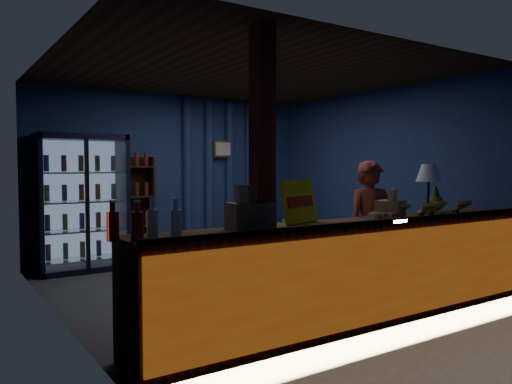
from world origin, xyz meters
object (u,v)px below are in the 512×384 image
pastry_tray (383,218)px  table_lamp (429,175)px  green_chair (291,237)px  shopkeeper (371,230)px

pastry_tray → table_lamp: 1.06m
green_chair → table_lamp: table_lamp is taller
shopkeeper → green_chair: shopkeeper is taller
shopkeeper → pastry_tray: shopkeeper is taller
pastry_tray → shopkeeper: bearing=51.6°
green_chair → pastry_tray: bearing=38.0°
pastry_tray → table_lamp: (0.96, 0.23, 0.39)m
shopkeeper → green_chair: size_ratio=2.42×
shopkeeper → green_chair: (0.94, 2.68, -0.47)m
pastry_tray → table_lamp: bearing=13.7°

